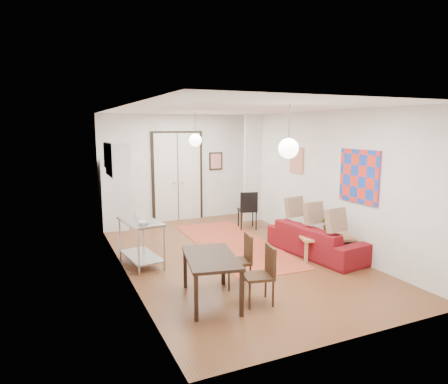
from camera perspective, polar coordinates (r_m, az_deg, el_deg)
name	(u,v)px	position (r m, az deg, el deg)	size (l,w,h in m)	color
floor	(231,256)	(8.14, 0.95, -9.08)	(7.00, 7.00, 0.00)	brown
ceiling	(231,109)	(7.73, 1.01, 11.78)	(4.20, 7.00, 0.02)	white
wall_back	(177,168)	(11.05, -6.74, 3.44)	(4.20, 0.02, 2.90)	white
wall_front	(358,224)	(4.91, 18.57, -4.30)	(4.20, 0.02, 2.90)	white
wall_left	(122,191)	(7.18, -14.39, 0.07)	(0.02, 7.00, 2.90)	white
wall_right	(318,179)	(8.89, 13.35, 1.84)	(0.02, 7.00, 2.90)	white
double_doors	(178,177)	(11.03, -6.64, 2.13)	(1.44, 0.06, 2.50)	white
stub_partition	(253,168)	(10.89, 4.13, 3.40)	(0.50, 0.10, 2.90)	white
wall_cabinet	(117,159)	(8.63, -15.04, 4.56)	(0.35, 1.00, 0.70)	white
painting_popart	(359,176)	(7.90, 18.75, 2.15)	(0.05, 1.00, 1.00)	red
painting_abstract	(297,160)	(9.48, 10.37, 4.52)	(0.05, 0.50, 0.60)	beige
poster_back	(216,161)	(11.40, -1.17, 4.44)	(0.40, 0.03, 0.50)	red
print_left	(106,155)	(9.10, -16.49, 5.04)	(0.03, 0.44, 0.54)	#A07542
pendant_back	(195,140)	(9.58, -4.12, 7.39)	(0.30, 0.30, 0.80)	white
pendant_front	(288,148)	(5.98, 9.19, 6.17)	(0.30, 0.30, 0.80)	white
kilim_rug	(233,244)	(8.89, 1.37, -7.44)	(1.52, 4.06, 0.01)	#C74B31
sofa	(317,240)	(8.32, 13.12, -6.66)	(2.15, 0.84, 0.63)	maroon
coffee_table	(326,239)	(8.12, 14.36, -6.50)	(1.16, 0.88, 0.46)	tan
potted_plant	(331,224)	(8.11, 15.00, -4.48)	(0.40, 0.35, 0.44)	#387133
kitchen_counter	(141,237)	(7.64, -11.79, -6.27)	(0.71, 1.18, 0.85)	#ABAEB0
bowl	(144,223)	(7.27, -11.36, -4.31)	(0.20, 0.20, 0.05)	beige
soap_bottle	(137,213)	(7.78, -12.28, -2.96)	(0.08, 0.08, 0.18)	teal
fridge	(115,195)	(10.40, -15.33, -0.39)	(0.62, 0.62, 1.75)	silver
dining_table	(211,261)	(5.95, -1.88, -9.86)	(0.95, 1.36, 0.69)	black
dining_chair_near	(235,255)	(6.59, 1.57, -9.03)	(0.48, 0.61, 0.86)	#3A2212
dining_chair_far	(255,269)	(6.00, 4.52, -10.92)	(0.48, 0.61, 0.86)	#3A2212
black_side_chair	(246,206)	(10.23, 3.11, -1.99)	(0.54, 0.55, 0.96)	black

